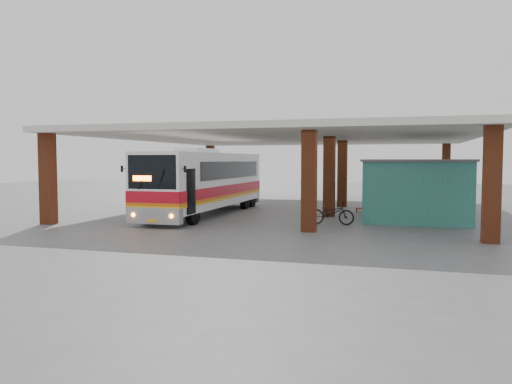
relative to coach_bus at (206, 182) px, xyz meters
The scene contains 8 objects.
ground 4.75m from the coach_bus, 28.53° to the right, with size 90.00×90.00×0.00m, color #515154.
brick_columns 6.03m from the coach_bus, 28.85° to the left, with size 20.10×21.60×4.35m.
canopy_roof 6.74m from the coach_bus, 45.38° to the left, with size 21.00×23.00×0.30m, color beige.
shop_building 11.51m from the coach_bus, ahead, with size 5.20×8.20×3.11m.
coach_bus is the anchor object (origin of this frame).
motorcycle 7.98m from the coach_bus, 18.79° to the right, with size 0.75×2.16×1.13m, color black.
pedestrian 7.06m from the coach_bus, 22.26° to the right, with size 0.61×0.40×1.68m, color red.
red_chair 9.21m from the coach_bus, 23.14° to the left, with size 0.50×0.50×0.83m.
Camera 1 is at (6.87, -24.07, 3.07)m, focal length 35.00 mm.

